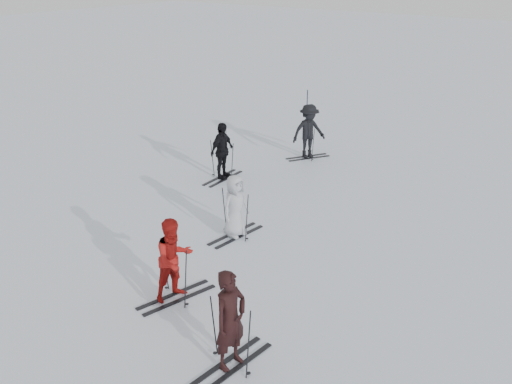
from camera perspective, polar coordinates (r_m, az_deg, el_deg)
ground at (r=14.58m, az=-2.35°, el=-4.84°), size 120.00×120.00×0.00m
skier_near_dark at (r=9.98m, az=-2.57°, el=-12.79°), size 0.50×0.71×1.86m
skier_red at (r=11.93m, az=-8.19°, el=-6.80°), size 0.87×1.01×1.80m
skier_grey at (r=14.46m, az=-2.08°, el=-1.49°), size 0.59×0.85×1.64m
skier_uphill_left at (r=18.27m, az=-3.42°, el=4.05°), size 0.51×1.10×1.84m
skier_uphill_far at (r=20.30m, az=5.29°, el=6.01°), size 1.26×1.43×1.92m
skis_near_dark at (r=10.14m, az=-2.54°, el=-14.00°), size 1.91×1.11×1.34m
skis_red at (r=12.05m, az=-8.12°, el=-7.79°), size 1.99×1.36×1.33m
skis_grey at (r=14.53m, az=-2.07°, el=-2.11°), size 1.85×1.10×1.29m
skis_uphill_left at (r=18.36m, az=-3.40°, el=3.24°), size 1.82×1.03×1.29m
skis_uphill_far at (r=20.40m, az=5.26°, el=5.04°), size 1.86×1.61×1.20m
piste_marker at (r=23.59m, az=5.11°, el=8.10°), size 0.05×0.05×1.71m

